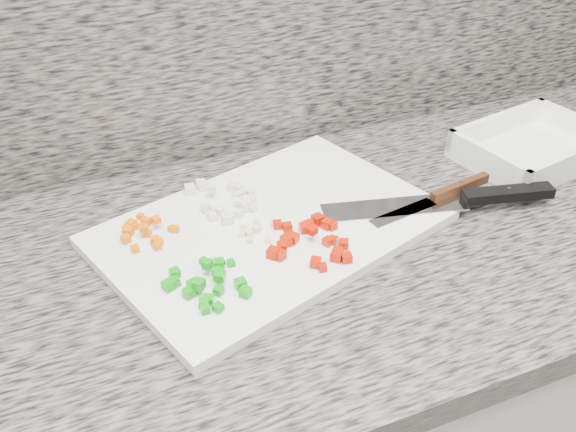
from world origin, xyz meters
The scene contains 10 objects.
countertop centered at (0.00, 1.44, 0.88)m, with size 3.96×0.64×0.04m, color #666159.
cutting_board centered at (-0.02, 1.48, 0.91)m, with size 0.48×0.32×0.02m, color white.
carrot_pile centered at (-0.20, 1.53, 0.92)m, with size 0.08×0.09×0.02m.
onion_pile centered at (-0.07, 1.56, 0.92)m, with size 0.10×0.13×0.02m.
green_pepper_pile centered at (-0.15, 1.38, 0.92)m, with size 0.10×0.11×0.02m.
red_pepper_pile centered at (0.01, 1.42, 0.92)m, with size 0.12×0.13×0.02m.
garlic_pile centered at (-0.05, 1.47, 0.92)m, with size 0.06×0.06×0.01m.
chef_knife centered at (0.28, 1.42, 0.92)m, with size 0.36×0.12×0.02m.
paring_knife centered at (0.25, 1.44, 0.92)m, with size 0.23×0.06×0.02m.
tray centered at (0.48, 1.51, 0.92)m, with size 0.27×0.22×0.05m.
Camera 1 is at (-0.30, 0.77, 1.46)m, focal length 40.00 mm.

